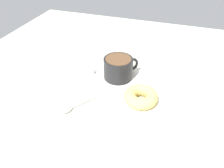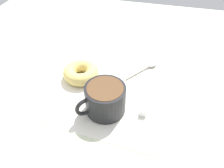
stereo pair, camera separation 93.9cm
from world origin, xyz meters
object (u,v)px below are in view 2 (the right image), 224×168
at_px(coffee_cup, 105,99).
at_px(sugar_cube, 143,112).
at_px(donut, 81,73).
at_px(spoon, 148,66).

bearing_deg(coffee_cup, sugar_cube, -85.49).
bearing_deg(sugar_cube, coffee_cup, 94.51).
relative_size(coffee_cup, donut, 1.07).
distance_m(donut, spoon, 0.20).
relative_size(donut, sugar_cube, 6.27).
distance_m(coffee_cup, sugar_cube, 0.10).
distance_m(spoon, sugar_cube, 0.18).
bearing_deg(donut, sugar_cube, -115.79).
bearing_deg(donut, coffee_cup, -135.48).
bearing_deg(sugar_cube, spoon, 3.48).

